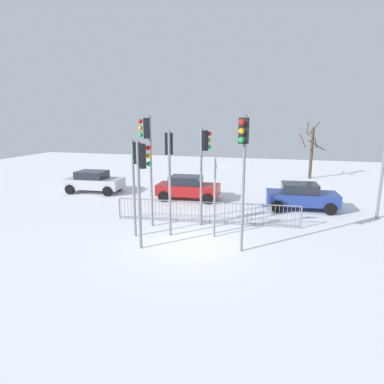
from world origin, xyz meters
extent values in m
plane|color=white|center=(0.00, 0.00, 0.00)|extent=(60.00, 60.00, 0.00)
cylinder|color=slate|center=(-2.56, 0.31, 2.06)|extent=(0.11, 0.11, 4.12)
cube|color=black|center=(-2.46, 0.44, 3.57)|extent=(0.39, 0.37, 0.90)
sphere|color=red|center=(-2.31, 0.64, 3.87)|extent=(0.20, 0.20, 0.20)
sphere|color=orange|center=(-2.31, 0.64, 3.57)|extent=(0.20, 0.20, 0.20)
sphere|color=green|center=(-2.31, 0.64, 3.27)|extent=(0.20, 0.20, 0.20)
cylinder|color=slate|center=(-1.76, -0.92, 2.07)|extent=(0.11, 0.11, 4.14)
cube|color=black|center=(-1.62, -0.83, 3.59)|extent=(0.37, 0.39, 0.90)
sphere|color=red|center=(-1.42, -0.68, 3.89)|extent=(0.20, 0.20, 0.20)
sphere|color=orange|center=(-1.42, -0.68, 3.59)|extent=(0.20, 0.20, 0.20)
sphere|color=green|center=(-1.42, -0.68, 3.29)|extent=(0.20, 0.20, 0.20)
cylinder|color=slate|center=(2.05, -0.16, 2.54)|extent=(0.11, 0.11, 5.09)
cube|color=black|center=(2.02, -0.33, 4.54)|extent=(0.36, 0.28, 0.90)
sphere|color=red|center=(1.97, -0.57, 4.84)|extent=(0.20, 0.20, 0.20)
sphere|color=orange|center=(1.97, -0.57, 4.54)|extent=(0.20, 0.20, 0.20)
sphere|color=green|center=(1.97, -0.57, 4.24)|extent=(0.20, 0.20, 0.20)
cylinder|color=slate|center=(-2.36, 1.76, 2.54)|extent=(0.11, 0.11, 5.08)
cube|color=black|center=(-2.52, 1.70, 4.53)|extent=(0.32, 0.38, 0.90)
sphere|color=red|center=(-2.75, 1.62, 4.83)|extent=(0.20, 0.20, 0.20)
sphere|color=orange|center=(-2.75, 1.62, 4.53)|extent=(0.20, 0.20, 0.20)
sphere|color=green|center=(-2.75, 1.62, 4.23)|extent=(0.20, 0.20, 0.20)
cylinder|color=slate|center=(-0.19, 2.47, 2.26)|extent=(0.11, 0.11, 4.53)
cube|color=black|center=(-0.07, 2.58, 3.98)|extent=(0.38, 0.38, 0.90)
sphere|color=red|center=(0.12, 2.75, 4.28)|extent=(0.20, 0.20, 0.20)
sphere|color=orange|center=(0.12, 2.75, 3.98)|extent=(0.20, 0.20, 0.20)
sphere|color=green|center=(0.12, 2.75, 3.68)|extent=(0.20, 0.20, 0.20)
cylinder|color=slate|center=(-1.13, 0.78, 2.24)|extent=(0.11, 0.11, 4.48)
cube|color=black|center=(-1.20, 0.94, 3.93)|extent=(0.38, 0.33, 0.90)
sphere|color=red|center=(-1.30, 1.16, 4.23)|extent=(0.20, 0.20, 0.20)
sphere|color=orange|center=(-1.30, 1.16, 3.93)|extent=(0.20, 0.20, 0.20)
sphere|color=green|center=(-1.30, 1.16, 3.63)|extent=(0.20, 0.20, 0.20)
cylinder|color=slate|center=(0.73, 1.12, 1.69)|extent=(0.09, 0.09, 3.39)
cube|color=white|center=(1.10, 1.26, 3.04)|extent=(0.67, 0.28, 0.22)
cube|color=slate|center=(-0.02, 2.81, 1.05)|extent=(8.74, 0.84, 0.04)
cube|color=slate|center=(-0.02, 2.81, 0.12)|extent=(8.74, 0.84, 0.04)
cylinder|color=slate|center=(-4.30, 2.42, 0.53)|extent=(0.02, 0.02, 1.05)
cylinder|color=slate|center=(-4.12, 2.44, 0.53)|extent=(0.02, 0.02, 1.05)
cylinder|color=slate|center=(-3.94, 2.45, 0.53)|extent=(0.02, 0.02, 1.05)
cylinder|color=slate|center=(-3.76, 2.47, 0.53)|extent=(0.02, 0.02, 1.05)
cylinder|color=slate|center=(-3.59, 2.49, 0.53)|extent=(0.02, 0.02, 1.05)
cylinder|color=slate|center=(-3.41, 2.50, 0.53)|extent=(0.02, 0.02, 1.05)
cylinder|color=slate|center=(-3.23, 2.52, 0.53)|extent=(0.02, 0.02, 1.05)
cylinder|color=slate|center=(-3.05, 2.54, 0.53)|extent=(0.02, 0.02, 1.05)
cylinder|color=slate|center=(-2.87, 2.55, 0.53)|extent=(0.02, 0.02, 1.05)
cylinder|color=slate|center=(-2.69, 2.57, 0.53)|extent=(0.02, 0.02, 1.05)
cylinder|color=slate|center=(-2.52, 2.59, 0.53)|extent=(0.02, 0.02, 1.05)
cylinder|color=slate|center=(-2.34, 2.60, 0.53)|extent=(0.02, 0.02, 1.05)
cylinder|color=slate|center=(-2.16, 2.62, 0.53)|extent=(0.02, 0.02, 1.05)
cylinder|color=slate|center=(-1.98, 2.63, 0.53)|extent=(0.02, 0.02, 1.05)
cylinder|color=slate|center=(-1.80, 2.65, 0.53)|extent=(0.02, 0.02, 1.05)
cylinder|color=slate|center=(-1.62, 2.67, 0.53)|extent=(0.02, 0.02, 1.05)
cylinder|color=slate|center=(-1.45, 2.68, 0.53)|extent=(0.02, 0.02, 1.05)
cylinder|color=slate|center=(-1.27, 2.70, 0.53)|extent=(0.02, 0.02, 1.05)
cylinder|color=slate|center=(-1.09, 2.72, 0.53)|extent=(0.02, 0.02, 1.05)
cylinder|color=slate|center=(-0.91, 2.73, 0.53)|extent=(0.02, 0.02, 1.05)
cylinder|color=slate|center=(-0.73, 2.75, 0.53)|extent=(0.02, 0.02, 1.05)
cylinder|color=slate|center=(-0.55, 2.77, 0.53)|extent=(0.02, 0.02, 1.05)
cylinder|color=slate|center=(-0.38, 2.78, 0.53)|extent=(0.02, 0.02, 1.05)
cylinder|color=slate|center=(-0.20, 2.80, 0.53)|extent=(0.02, 0.02, 1.05)
cylinder|color=slate|center=(-0.02, 2.81, 0.53)|extent=(0.02, 0.02, 1.05)
cylinder|color=slate|center=(0.16, 2.83, 0.53)|extent=(0.02, 0.02, 1.05)
cylinder|color=slate|center=(0.34, 2.85, 0.53)|extent=(0.02, 0.02, 1.05)
cylinder|color=slate|center=(0.52, 2.86, 0.53)|extent=(0.02, 0.02, 1.05)
cylinder|color=slate|center=(0.70, 2.88, 0.53)|extent=(0.02, 0.02, 1.05)
cylinder|color=slate|center=(0.87, 2.90, 0.53)|extent=(0.02, 0.02, 1.05)
cylinder|color=slate|center=(1.05, 2.91, 0.53)|extent=(0.02, 0.02, 1.05)
cylinder|color=slate|center=(1.23, 2.93, 0.53)|extent=(0.02, 0.02, 1.05)
cylinder|color=slate|center=(1.41, 2.95, 0.53)|extent=(0.02, 0.02, 1.05)
cylinder|color=slate|center=(1.59, 2.96, 0.53)|extent=(0.02, 0.02, 1.05)
cylinder|color=slate|center=(1.77, 2.98, 0.53)|extent=(0.02, 0.02, 1.05)
cylinder|color=slate|center=(1.94, 2.99, 0.53)|extent=(0.02, 0.02, 1.05)
cylinder|color=slate|center=(2.12, 3.01, 0.53)|extent=(0.02, 0.02, 1.05)
cylinder|color=slate|center=(2.30, 3.03, 0.53)|extent=(0.02, 0.02, 1.05)
cylinder|color=slate|center=(2.48, 3.04, 0.53)|extent=(0.02, 0.02, 1.05)
cylinder|color=slate|center=(2.66, 3.06, 0.53)|extent=(0.02, 0.02, 1.05)
cylinder|color=slate|center=(2.84, 3.08, 0.53)|extent=(0.02, 0.02, 1.05)
cylinder|color=slate|center=(3.01, 3.09, 0.53)|extent=(0.02, 0.02, 1.05)
cylinder|color=slate|center=(3.19, 3.11, 0.53)|extent=(0.02, 0.02, 1.05)
cylinder|color=slate|center=(3.37, 3.13, 0.53)|extent=(0.02, 0.02, 1.05)
cylinder|color=slate|center=(3.55, 3.14, 0.53)|extent=(0.02, 0.02, 1.05)
cylinder|color=slate|center=(3.73, 3.16, 0.53)|extent=(0.02, 0.02, 1.05)
cylinder|color=slate|center=(3.91, 3.17, 0.53)|extent=(0.02, 0.02, 1.05)
cylinder|color=slate|center=(4.08, 3.19, 0.53)|extent=(0.02, 0.02, 1.05)
cylinder|color=slate|center=(4.26, 3.21, 0.53)|extent=(0.02, 0.02, 1.05)
cylinder|color=slate|center=(-4.39, 2.41, 0.53)|extent=(0.06, 0.06, 1.05)
cylinder|color=slate|center=(4.35, 3.22, 0.53)|extent=(0.06, 0.06, 1.05)
cube|color=navy|center=(4.52, 6.64, 0.65)|extent=(3.93, 2.01, 0.65)
cube|color=#1E232D|center=(4.37, 6.62, 1.20)|extent=(2.02, 1.65, 0.55)
cylinder|color=black|center=(5.79, 7.60, 0.32)|extent=(0.66, 0.27, 0.64)
cylinder|color=black|center=(5.93, 5.90, 0.32)|extent=(0.66, 0.27, 0.64)
cylinder|color=black|center=(3.10, 7.37, 0.32)|extent=(0.66, 0.27, 0.64)
cylinder|color=black|center=(3.24, 5.67, 0.32)|extent=(0.66, 0.27, 0.64)
cube|color=maroon|center=(-2.16, 7.21, 0.65)|extent=(3.89, 1.90, 0.65)
cube|color=#1E232D|center=(-2.31, 7.20, 1.20)|extent=(1.98, 1.60, 0.55)
cylinder|color=black|center=(-0.86, 8.13, 0.32)|extent=(0.65, 0.25, 0.64)
cylinder|color=black|center=(-0.77, 6.43, 0.32)|extent=(0.65, 0.25, 0.64)
cylinder|color=black|center=(-3.56, 7.98, 0.32)|extent=(0.65, 0.25, 0.64)
cylinder|color=black|center=(-3.47, 6.29, 0.32)|extent=(0.65, 0.25, 0.64)
cube|color=#B2B5BA|center=(-8.86, 7.46, 0.65)|extent=(3.90, 1.92, 0.65)
cube|color=#1E232D|center=(-9.01, 7.45, 1.20)|extent=(1.99, 1.61, 0.55)
cylinder|color=black|center=(-7.57, 8.39, 0.32)|extent=(0.65, 0.26, 0.64)
cylinder|color=black|center=(-7.47, 6.69, 0.32)|extent=(0.65, 0.26, 0.64)
cylinder|color=black|center=(-10.26, 8.23, 0.32)|extent=(0.65, 0.26, 0.64)
cylinder|color=black|center=(-10.16, 6.53, 0.32)|extent=(0.65, 0.26, 0.64)
cylinder|color=#473828|center=(5.63, 17.03, 2.10)|extent=(0.25, 0.25, 4.20)
cylinder|color=#473828|center=(4.85, 16.83, 3.16)|extent=(0.50, 1.63, 1.02)
cylinder|color=#473828|center=(5.20, 17.09, 4.17)|extent=(0.22, 0.95, 0.96)
cylinder|color=#473828|center=(5.89, 16.90, 2.98)|extent=(0.37, 0.61, 0.92)
cylinder|color=#473828|center=(5.91, 16.37, 2.83)|extent=(1.39, 0.64, 0.87)
cylinder|color=#473828|center=(5.69, 17.45, 4.07)|extent=(0.92, 0.21, 1.16)
camera|label=1|loc=(3.40, -12.18, 4.98)|focal=31.18mm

